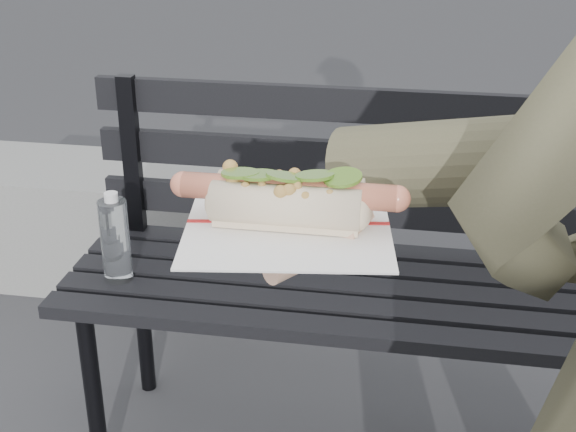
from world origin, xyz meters
name	(u,v)px	position (x,y,z in m)	size (l,w,h in m)	color
park_bench	(393,255)	(-0.05, 0.96, 0.52)	(1.50, 0.44, 0.88)	black
concrete_block	(123,224)	(-0.99, 1.67, 0.20)	(1.20, 0.40, 0.40)	slate
held_hotdog	(509,173)	(0.07, 0.05, 1.08)	(0.64, 0.30, 0.20)	#484730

